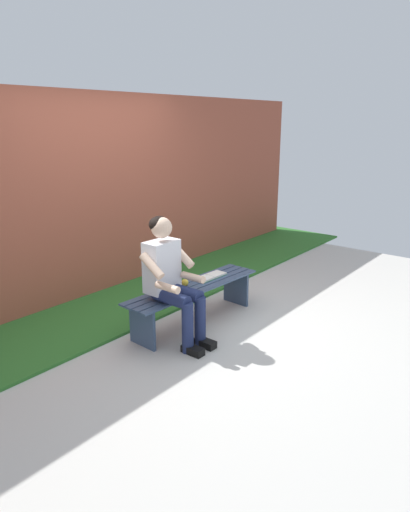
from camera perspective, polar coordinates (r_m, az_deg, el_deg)
ground_plane at (r=3.73m, az=0.07°, el=-17.77°), size 10.00×7.00×0.04m
grass_strip at (r=5.84m, az=-11.18°, el=-4.57°), size 9.00×1.92×0.03m
brick_wall at (r=5.48m, az=-17.96°, el=6.52°), size 9.50×0.24×2.42m
bench_near at (r=4.86m, az=-1.38°, el=-4.76°), size 1.70×0.46×0.42m
person_seated at (r=4.36m, az=-4.24°, el=-2.48°), size 0.50×0.69×1.23m
apple at (r=4.79m, az=-2.51°, el=-3.32°), size 0.08×0.08×0.08m
book_open at (r=5.05m, az=0.63°, el=-2.59°), size 0.42×0.18×0.02m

